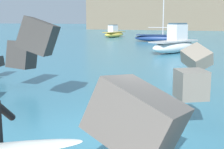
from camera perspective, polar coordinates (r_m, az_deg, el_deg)
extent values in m
plane|color=teal|center=(7.02, -2.83, -11.91)|extent=(400.00, 400.00, 0.00)
cube|color=gray|center=(8.82, 15.61, 3.12)|extent=(0.91, 0.99, 0.83)
cube|color=#605B56|center=(5.17, 4.93, -8.09)|extent=(1.72, 1.46, 1.52)
cube|color=#3D3A38|center=(9.52, -13.66, 6.99)|extent=(1.37, 1.21, 1.24)
cube|color=#3D3A38|center=(12.58, -16.52, 3.58)|extent=(1.07, 1.17, 1.20)
cube|color=slate|center=(7.50, 14.62, -1.80)|extent=(0.93, 0.95, 0.71)
cylinder|color=black|center=(3.92, -19.71, -6.37)|extent=(0.25, 0.53, 0.41)
ellipsoid|color=white|center=(25.43, 11.61, 5.12)|extent=(3.50, 5.69, 0.99)
cube|color=#ACACAC|center=(25.39, 11.65, 6.15)|extent=(3.22, 5.24, 0.10)
cube|color=silver|center=(25.70, 12.21, 7.73)|extent=(1.48, 1.88, 1.31)
cube|color=#334C5B|center=(25.69, 12.28, 9.32)|extent=(1.33, 1.69, 0.12)
ellipsoid|color=#EAC64C|center=(48.11, 0.42, 7.51)|extent=(2.29, 5.25, 0.84)
cube|color=#AF9539|center=(48.10, 0.42, 7.97)|extent=(2.11, 4.83, 0.10)
cube|color=silver|center=(47.75, 0.18, 8.61)|extent=(1.15, 1.64, 1.01)
cube|color=#334C5B|center=(47.74, 0.18, 9.29)|extent=(1.04, 1.48, 0.12)
ellipsoid|color=navy|center=(38.77, 8.82, 6.77)|extent=(6.30, 2.82, 0.86)
cube|color=navy|center=(38.75, 8.84, 7.35)|extent=(5.80, 2.59, 0.10)
cylinder|color=silver|center=(38.68, 9.62, 10.77)|extent=(0.12, 0.12, 4.58)
cylinder|color=silver|center=(38.69, 9.56, 8.72)|extent=(3.60, 0.76, 0.08)
sphere|color=yellow|center=(27.47, -14.93, 4.77)|extent=(0.44, 0.44, 0.44)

